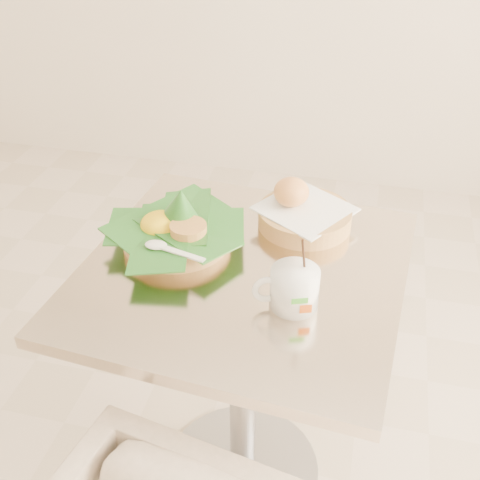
% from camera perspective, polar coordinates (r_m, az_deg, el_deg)
% --- Properties ---
extents(floor, '(3.60, 3.60, 0.00)m').
position_cam_1_polar(floor, '(1.93, -3.80, -19.34)').
color(floor, beige).
rests_on(floor, ground).
extents(cafe_table, '(0.76, 0.76, 0.75)m').
position_cam_1_polar(cafe_table, '(1.48, 0.28, -9.44)').
color(cafe_table, gray).
rests_on(cafe_table, floor).
extents(rice_basket, '(0.32, 0.32, 0.16)m').
position_cam_1_polar(rice_basket, '(1.40, -6.10, 1.23)').
color(rice_basket, tan).
rests_on(rice_basket, cafe_table).
extents(bread_basket, '(0.26, 0.26, 0.12)m').
position_cam_1_polar(bread_basket, '(1.47, 5.94, 2.61)').
color(bread_basket, tan).
rests_on(bread_basket, cafe_table).
extents(coffee_mug, '(0.13, 0.10, 0.17)m').
position_cam_1_polar(coffee_mug, '(1.22, 5.06, -4.50)').
color(coffee_mug, white).
rests_on(coffee_mug, cafe_table).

